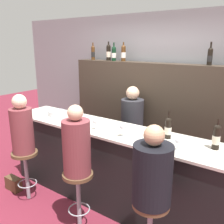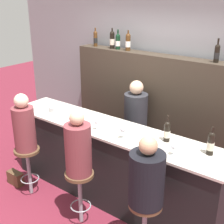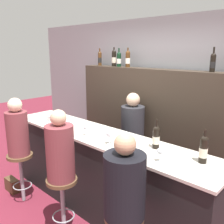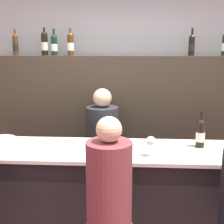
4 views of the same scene
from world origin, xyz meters
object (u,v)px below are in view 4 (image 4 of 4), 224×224
wine_bottle_backbar_2 (54,45)px  bartender (103,157)px  wine_glass_0 (100,142)px  wine_glass_1 (151,142)px  wine_bottle_backbar_1 (45,43)px  wine_bottle_backbar_3 (71,44)px  metal_bowl (1,142)px  wine_bottle_backbar_4 (192,45)px  wine_bottle_counter_0 (200,133)px  wine_bottle_backbar_0 (16,44)px  guest_seated_middle (109,182)px

wine_bottle_backbar_2 → bartender: bearing=-30.0°
wine_glass_0 → wine_glass_1: 0.41m
wine_bottle_backbar_1 → wine_bottle_backbar_3: bearing=-0.0°
wine_glass_0 → bartender: (-0.07, 1.01, -0.50)m
wine_bottle_backbar_3 → wine_glass_1: size_ratio=1.92×
wine_bottle_backbar_1 → metal_bowl: bearing=-94.6°
wine_bottle_backbar_3 → wine_bottle_backbar_4: (1.42, 0.00, -0.01)m
wine_bottle_backbar_3 → wine_glass_1: bearing=-56.9°
wine_bottle_counter_0 → wine_glass_1: wine_bottle_counter_0 is taller
wine_bottle_backbar_0 → wine_bottle_backbar_2: 0.47m
wine_bottle_backbar_1 → wine_bottle_backbar_3: 0.31m
wine_bottle_backbar_1 → wine_bottle_backbar_2: 0.12m
wine_bottle_backbar_3 → wine_glass_0: size_ratio=2.13×
wine_bottle_backbar_1 → bartender: 1.52m
wine_bottle_counter_0 → metal_bowl: 1.74m
wine_bottle_backbar_1 → wine_bottle_backbar_0: bearing=-180.0°
wine_bottle_backbar_2 → metal_bowl: size_ratio=1.21×
wine_bottle_backbar_2 → wine_bottle_backbar_4: size_ratio=0.99×
wine_bottle_backbar_2 → wine_glass_1: wine_bottle_backbar_2 is taller
wine_bottle_backbar_0 → metal_bowl: (0.26, -1.19, -0.84)m
wine_bottle_backbar_4 → wine_glass_1: wine_bottle_backbar_4 is taller
wine_bottle_backbar_0 → metal_bowl: wine_bottle_backbar_0 is taller
wine_bottle_backbar_0 → wine_bottle_backbar_1: (0.36, 0.00, 0.01)m
wine_bottle_backbar_3 → wine_bottle_backbar_4: size_ratio=1.00×
wine_bottle_counter_0 → wine_bottle_backbar_0: size_ratio=1.04×
wine_bottle_backbar_2 → guest_seated_middle: 2.17m
wine_bottle_counter_0 → wine_bottle_backbar_1: wine_bottle_backbar_1 is taller
wine_bottle_backbar_2 → wine_bottle_backbar_3: 0.20m
wine_bottle_backbar_1 → wine_bottle_backbar_4: wine_bottle_backbar_1 is taller
bartender → wine_bottle_backbar_2: bearing=150.0°
wine_bottle_backbar_0 → bartender: 1.70m
wine_bottle_backbar_3 → metal_bowl: wine_bottle_backbar_3 is taller
wine_glass_0 → wine_glass_1: (0.41, -0.00, 0.01)m
wine_glass_0 → metal_bowl: wine_glass_0 is taller
guest_seated_middle → wine_bottle_backbar_1: bearing=116.3°
wine_glass_0 → guest_seated_middle: bearing=-76.9°
wine_bottle_backbar_2 → metal_bowl: (-0.21, -1.19, -0.84)m
wine_bottle_counter_0 → wine_bottle_backbar_2: size_ratio=1.03×
wine_bottle_backbar_2 → metal_bowl: wine_bottle_backbar_2 is taller
wine_bottle_backbar_3 → wine_glass_0: (0.48, -1.36, -0.78)m
metal_bowl → wine_bottle_counter_0: bearing=2.9°
wine_glass_1 → guest_seated_middle: 0.56m
metal_bowl → wine_glass_1: bearing=-7.4°
wine_bottle_backbar_0 → wine_glass_0: (1.15, -1.36, -0.77)m
wine_bottle_backbar_1 → wine_bottle_backbar_4: 1.73m
wine_bottle_backbar_2 → wine_glass_1: size_ratio=1.89×
wine_glass_1 → metal_bowl: size_ratio=0.64×
wine_bottle_backbar_3 → metal_bowl: 1.52m
bartender → wine_bottle_backbar_1: bearing=154.1°
wine_bottle_backbar_3 → bartender: wine_bottle_backbar_3 is taller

